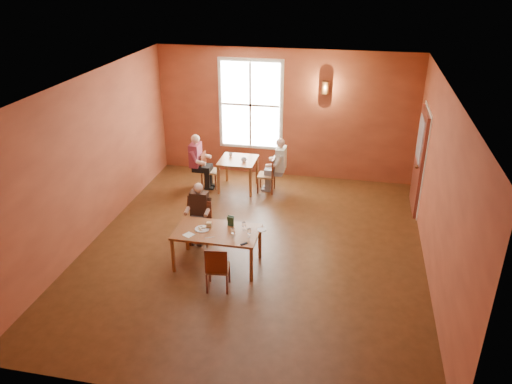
% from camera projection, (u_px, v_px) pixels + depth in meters
% --- Properties ---
extents(ground, '(6.00, 7.00, 0.01)m').
position_uv_depth(ground, '(254.00, 249.00, 9.07)').
color(ground, brown).
rests_on(ground, ground).
extents(wall_back, '(6.00, 0.04, 3.00)m').
position_uv_depth(wall_back, '(285.00, 115.00, 11.52)').
color(wall_back, brown).
rests_on(wall_back, ground).
extents(wall_front, '(6.00, 0.04, 3.00)m').
position_uv_depth(wall_front, '(186.00, 299.00, 5.33)').
color(wall_front, brown).
rests_on(wall_front, ground).
extents(wall_left, '(0.04, 7.00, 3.00)m').
position_uv_depth(wall_left, '(91.00, 160.00, 8.97)').
color(wall_left, brown).
rests_on(wall_left, ground).
extents(wall_right, '(0.04, 7.00, 3.00)m').
position_uv_depth(wall_right, '(439.00, 188.00, 7.88)').
color(wall_right, brown).
rests_on(wall_right, ground).
extents(ceiling, '(6.00, 7.00, 0.04)m').
position_uv_depth(ceiling, '(253.00, 85.00, 7.78)').
color(ceiling, white).
rests_on(ceiling, wall_back).
extents(window, '(1.36, 0.10, 1.96)m').
position_uv_depth(window, '(250.00, 105.00, 11.54)').
color(window, white).
rests_on(window, wall_back).
extents(door, '(0.12, 1.04, 2.10)m').
position_uv_depth(door, '(419.00, 161.00, 10.12)').
color(door, maroon).
rests_on(door, ground).
extents(wall_sconce, '(0.16, 0.16, 0.28)m').
position_uv_depth(wall_sconce, '(325.00, 87.00, 10.97)').
color(wall_sconce, brown).
rests_on(wall_sconce, wall_back).
extents(main_table, '(1.41, 0.79, 0.66)m').
position_uv_depth(main_table, '(217.00, 248.00, 8.47)').
color(main_table, brown).
rests_on(main_table, ground).
extents(chair_diner_main, '(0.34, 0.34, 0.78)m').
position_uv_depth(chair_diner_main, '(201.00, 224.00, 9.11)').
color(chair_diner_main, '#512816').
rests_on(chair_diner_main, ground).
extents(diner_main, '(0.43, 0.43, 1.07)m').
position_uv_depth(diner_main, '(200.00, 218.00, 9.02)').
color(diner_main, black).
rests_on(diner_main, ground).
extents(chair_empty, '(0.40, 0.40, 0.79)m').
position_uv_depth(chair_empty, '(218.00, 267.00, 7.83)').
color(chair_empty, '#41250E').
rests_on(chair_empty, ground).
extents(plate_food, '(0.32, 0.32, 0.03)m').
position_uv_depth(plate_food, '(202.00, 229.00, 8.37)').
color(plate_food, white).
rests_on(plate_food, main_table).
extents(sandwich, '(0.08, 0.08, 0.09)m').
position_uv_depth(sandwich, '(209.00, 226.00, 8.39)').
color(sandwich, tan).
rests_on(sandwich, main_table).
extents(goblet_a, '(0.07, 0.07, 0.16)m').
position_uv_depth(goblet_a, '(244.00, 226.00, 8.32)').
color(goblet_a, white).
rests_on(goblet_a, main_table).
extents(goblet_b, '(0.08, 0.08, 0.17)m').
position_uv_depth(goblet_b, '(249.00, 233.00, 8.11)').
color(goblet_b, white).
rests_on(goblet_b, main_table).
extents(goblet_c, '(0.09, 0.09, 0.17)m').
position_uv_depth(goblet_c, '(233.00, 233.00, 8.10)').
color(goblet_c, white).
rests_on(goblet_c, main_table).
extents(menu_stand, '(0.12, 0.08, 0.18)m').
position_uv_depth(menu_stand, '(231.00, 221.00, 8.45)').
color(menu_stand, '#1E3E25').
rests_on(menu_stand, main_table).
extents(knife, '(0.16, 0.08, 0.00)m').
position_uv_depth(knife, '(209.00, 238.00, 8.13)').
color(knife, silver).
rests_on(knife, main_table).
extents(napkin, '(0.21, 0.21, 0.01)m').
position_uv_depth(napkin, '(189.00, 235.00, 8.21)').
color(napkin, white).
rests_on(napkin, main_table).
extents(side_plate, '(0.20, 0.20, 0.01)m').
position_uv_depth(side_plate, '(262.00, 230.00, 8.35)').
color(side_plate, silver).
rests_on(side_plate, main_table).
extents(sunglasses, '(0.11, 0.11, 0.01)m').
position_uv_depth(sunglasses, '(244.00, 244.00, 7.94)').
color(sunglasses, black).
rests_on(sunglasses, main_table).
extents(second_table, '(0.80, 0.80, 0.71)m').
position_uv_depth(second_table, '(238.00, 174.00, 11.27)').
color(second_table, brown).
rests_on(second_table, ground).
extents(chair_diner_white, '(0.36, 0.36, 0.81)m').
position_uv_depth(chair_diner_white, '(266.00, 174.00, 11.13)').
color(chair_diner_white, '#4F291A').
rests_on(chair_diner_white, ground).
extents(diner_white, '(0.48, 0.48, 1.20)m').
position_uv_depth(diner_white, '(268.00, 166.00, 11.04)').
color(diner_white, white).
rests_on(diner_white, ground).
extents(chair_diner_maroon, '(0.35, 0.35, 0.80)m').
position_uv_depth(chair_diner_maroon, '(210.00, 170.00, 11.37)').
color(chair_diner_maroon, brown).
rests_on(chair_diner_maroon, ground).
extents(diner_maroon, '(0.49, 0.49, 1.22)m').
position_uv_depth(diner_maroon, '(209.00, 162.00, 11.28)').
color(diner_maroon, maroon).
rests_on(diner_maroon, ground).
extents(cup_a, '(0.14, 0.14, 0.09)m').
position_uv_depth(cup_a, '(244.00, 160.00, 10.97)').
color(cup_a, silver).
rests_on(cup_a, second_table).
extents(cup_b, '(0.10, 0.10, 0.09)m').
position_uv_depth(cup_b, '(231.00, 155.00, 11.26)').
color(cup_b, silver).
rests_on(cup_b, second_table).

